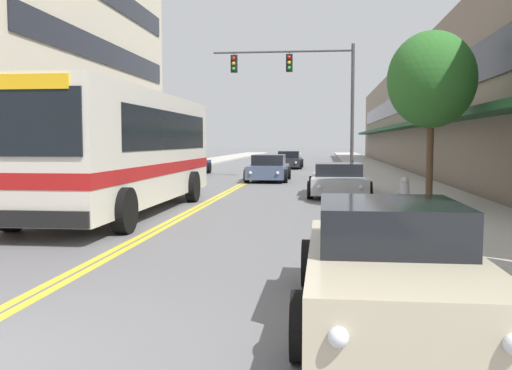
{
  "coord_description": "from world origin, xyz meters",
  "views": [
    {
      "loc": [
        3.69,
        -4.39,
        1.98
      ],
      "look_at": [
        -0.04,
        27.29,
        -0.48
      ],
      "focal_mm": 40.0,
      "sensor_mm": 36.0,
      "label": 1
    }
  ],
  "objects": [
    {
      "name": "ground_plane",
      "position": [
        0.0,
        37.0,
        0.0
      ],
      "size": [
        240.0,
        240.0,
        0.0
      ],
      "primitive_type": "plane",
      "color": "slate"
    },
    {
      "name": "sidewalk_left",
      "position": [
        -7.19,
        37.0,
        0.07
      ],
      "size": [
        3.39,
        106.0,
        0.13
      ],
      "color": "#B2ADA5",
      "rests_on": "ground_plane"
    },
    {
      "name": "sidewalk_right",
      "position": [
        7.19,
        37.0,
        0.07
      ],
      "size": [
        3.39,
        106.0,
        0.13
      ],
      "color": "#B2ADA5",
      "rests_on": "ground_plane"
    },
    {
      "name": "centre_line",
      "position": [
        0.0,
        37.0,
        0.0
      ],
      "size": [
        0.34,
        106.0,
        0.01
      ],
      "color": "yellow",
      "rests_on": "ground_plane"
    },
    {
      "name": "storefront_row_right",
      "position": [
        13.11,
        37.0,
        3.81
      ],
      "size": [
        9.1,
        68.0,
        7.63
      ],
      "color": "gray",
      "rests_on": "ground_plane"
    },
    {
      "name": "city_bus",
      "position": [
        -1.81,
        10.97,
        1.85
      ],
      "size": [
        2.86,
        10.6,
        3.28
      ],
      "color": "silver",
      "rests_on": "ground_plane"
    },
    {
      "name": "car_navy_parked_left_mid",
      "position": [
        -4.3,
        28.71,
        0.6
      ],
      "size": [
        2.2,
        4.91,
        1.26
      ],
      "color": "#19234C",
      "rests_on": "ground_plane"
    },
    {
      "name": "car_white_parked_left_far",
      "position": [
        -4.41,
        21.37,
        0.58
      ],
      "size": [
        2.04,
        4.53,
        1.19
      ],
      "color": "white",
      "rests_on": "ground_plane"
    },
    {
      "name": "car_champagne_parked_right_foreground",
      "position": [
        4.44,
        2.0,
        0.6
      ],
      "size": [
        2.06,
        4.42,
        1.3
      ],
      "color": "beige",
      "rests_on": "ground_plane"
    },
    {
      "name": "car_silver_parked_right_mid",
      "position": [
        4.26,
        16.58,
        0.55
      ],
      "size": [
        2.2,
        4.47,
        1.17
      ],
      "color": "#B7B7BC",
      "rests_on": "ground_plane"
    },
    {
      "name": "car_charcoal_moving_lead",
      "position": [
        1.21,
        37.36,
        0.58
      ],
      "size": [
        2.0,
        4.62,
        1.26
      ],
      "color": "#232328",
      "rests_on": "ground_plane"
    },
    {
      "name": "car_slate_blue_moving_second",
      "position": [
        0.98,
        23.94,
        0.6
      ],
      "size": [
        2.07,
        4.5,
        1.3
      ],
      "color": "#475675",
      "rests_on": "ground_plane"
    },
    {
      "name": "traffic_signal_mast",
      "position": [
        2.71,
        26.16,
        5.07
      ],
      "size": [
        7.49,
        0.38,
        7.06
      ],
      "color": "#47474C",
      "rests_on": "ground_plane"
    },
    {
      "name": "street_tree_right_mid",
      "position": [
        6.75,
        12.55,
        3.73
      ],
      "size": [
        2.51,
        2.51,
        4.99
      ],
      "color": "brown",
      "rests_on": "sidewalk_right"
    },
    {
      "name": "fire_hydrant",
      "position": [
        5.95,
        11.76,
        0.56
      ],
      "size": [
        0.34,
        0.26,
        0.86
      ],
      "color": "#B7B7BC",
      "rests_on": "sidewalk_right"
    }
  ]
}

